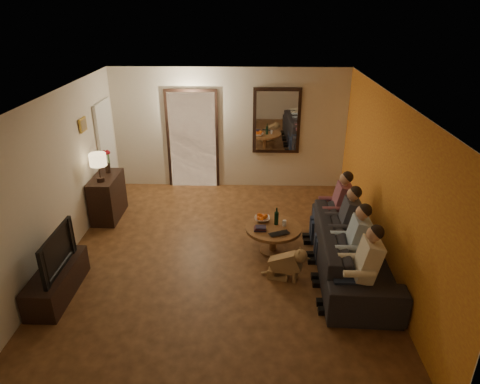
{
  "coord_description": "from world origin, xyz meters",
  "views": [
    {
      "loc": [
        0.47,
        -5.88,
        3.85
      ],
      "look_at": [
        0.3,
        0.3,
        1.05
      ],
      "focal_mm": 32.0,
      "sensor_mm": 36.0,
      "label": 1
    }
  ],
  "objects_px": {
    "person_d": "(337,210)",
    "person_a": "(361,273)",
    "person_b": "(352,248)",
    "coffee_table": "(273,239)",
    "wine_bottle": "(277,216)",
    "table_lamp": "(99,168)",
    "sofa": "(352,250)",
    "bowl": "(262,219)",
    "tv": "(51,251)",
    "dresser": "(108,197)",
    "dog": "(285,263)",
    "person_c": "(343,228)",
    "laptop": "(281,235)",
    "tv_stand": "(57,282)"
  },
  "relations": [
    {
      "from": "person_d",
      "to": "laptop",
      "type": "distance_m",
      "value": 1.16
    },
    {
      "from": "wine_bottle",
      "to": "table_lamp",
      "type": "bearing_deg",
      "value": 165.22
    },
    {
      "from": "person_a",
      "to": "person_d",
      "type": "height_order",
      "value": "same"
    },
    {
      "from": "table_lamp",
      "to": "coffee_table",
      "type": "relative_size",
      "value": 0.59
    },
    {
      "from": "person_b",
      "to": "sofa",
      "type": "bearing_deg",
      "value": 71.57
    },
    {
      "from": "person_a",
      "to": "table_lamp",
      "type": "bearing_deg",
      "value": 150.18
    },
    {
      "from": "person_b",
      "to": "coffee_table",
      "type": "bearing_deg",
      "value": 141.28
    },
    {
      "from": "tv_stand",
      "to": "person_c",
      "type": "bearing_deg",
      "value": 13.16
    },
    {
      "from": "person_d",
      "to": "bowl",
      "type": "relative_size",
      "value": 4.63
    },
    {
      "from": "tv",
      "to": "coffee_table",
      "type": "height_order",
      "value": "tv"
    },
    {
      "from": "sofa",
      "to": "bowl",
      "type": "distance_m",
      "value": 1.57
    },
    {
      "from": "sofa",
      "to": "person_c",
      "type": "height_order",
      "value": "person_c"
    },
    {
      "from": "sofa",
      "to": "coffee_table",
      "type": "relative_size",
      "value": 2.83
    },
    {
      "from": "tv_stand",
      "to": "sofa",
      "type": "xyz_separation_m",
      "value": [
        4.27,
        0.68,
        0.17
      ]
    },
    {
      "from": "dresser",
      "to": "bowl",
      "type": "height_order",
      "value": "dresser"
    },
    {
      "from": "laptop",
      "to": "tv_stand",
      "type": "bearing_deg",
      "value": 172.64
    },
    {
      "from": "person_b",
      "to": "laptop",
      "type": "xyz_separation_m",
      "value": [
        -0.97,
        0.58,
        -0.14
      ]
    },
    {
      "from": "wine_bottle",
      "to": "laptop",
      "type": "xyz_separation_m",
      "value": [
        0.05,
        -0.38,
        -0.14
      ]
    },
    {
      "from": "table_lamp",
      "to": "bowl",
      "type": "bearing_deg",
      "value": -13.69
    },
    {
      "from": "tv",
      "to": "sofa",
      "type": "distance_m",
      "value": 4.34
    },
    {
      "from": "dresser",
      "to": "person_b",
      "type": "height_order",
      "value": "person_b"
    },
    {
      "from": "person_d",
      "to": "dog",
      "type": "relative_size",
      "value": 2.14
    },
    {
      "from": "coffee_table",
      "to": "bowl",
      "type": "height_order",
      "value": "bowl"
    },
    {
      "from": "person_d",
      "to": "dresser",
      "type": "bearing_deg",
      "value": 168.99
    },
    {
      "from": "tv",
      "to": "bowl",
      "type": "xyz_separation_m",
      "value": [
        2.92,
        1.46,
        -0.23
      ]
    },
    {
      "from": "tv_stand",
      "to": "tv",
      "type": "distance_m",
      "value": 0.5
    },
    {
      "from": "person_d",
      "to": "wine_bottle",
      "type": "distance_m",
      "value": 1.05
    },
    {
      "from": "tv",
      "to": "person_c",
      "type": "bearing_deg",
      "value": -76.84
    },
    {
      "from": "person_d",
      "to": "person_b",
      "type": "bearing_deg",
      "value": -90.0
    },
    {
      "from": "table_lamp",
      "to": "tv",
      "type": "height_order",
      "value": "table_lamp"
    },
    {
      "from": "person_c",
      "to": "coffee_table",
      "type": "relative_size",
      "value": 1.31
    },
    {
      "from": "sofa",
      "to": "person_c",
      "type": "distance_m",
      "value": 0.39
    },
    {
      "from": "person_b",
      "to": "wine_bottle",
      "type": "height_order",
      "value": "person_b"
    },
    {
      "from": "table_lamp",
      "to": "person_c",
      "type": "xyz_separation_m",
      "value": [
        4.17,
        -1.19,
        -0.5
      ]
    },
    {
      "from": "person_b",
      "to": "bowl",
      "type": "relative_size",
      "value": 4.63
    },
    {
      "from": "tv_stand",
      "to": "person_d",
      "type": "xyz_separation_m",
      "value": [
        4.17,
        1.58,
        0.39
      ]
    },
    {
      "from": "sofa",
      "to": "laptop",
      "type": "relative_size",
      "value": 7.9
    },
    {
      "from": "table_lamp",
      "to": "dog",
      "type": "xyz_separation_m",
      "value": [
        3.24,
        -1.71,
        -0.82
      ]
    },
    {
      "from": "person_a",
      "to": "wine_bottle",
      "type": "relative_size",
      "value": 3.87
    },
    {
      "from": "person_a",
      "to": "wine_bottle",
      "type": "xyz_separation_m",
      "value": [
        -1.02,
        1.56,
        0.01
      ]
    },
    {
      "from": "dog",
      "to": "bowl",
      "type": "relative_size",
      "value": 2.16
    },
    {
      "from": "dresser",
      "to": "dog",
      "type": "xyz_separation_m",
      "value": [
        3.24,
        -1.93,
        -0.14
      ]
    },
    {
      "from": "person_a",
      "to": "dog",
      "type": "distance_m",
      "value": 1.2
    },
    {
      "from": "sofa",
      "to": "laptop",
      "type": "distance_m",
      "value": 1.11
    },
    {
      "from": "table_lamp",
      "to": "person_c",
      "type": "bearing_deg",
      "value": -15.94
    },
    {
      "from": "person_c",
      "to": "laptop",
      "type": "distance_m",
      "value": 0.98
    },
    {
      "from": "wine_bottle",
      "to": "person_a",
      "type": "bearing_deg",
      "value": -56.73
    },
    {
      "from": "person_a",
      "to": "laptop",
      "type": "height_order",
      "value": "person_a"
    },
    {
      "from": "tv",
      "to": "dog",
      "type": "distance_m",
      "value": 3.31
    },
    {
      "from": "person_d",
      "to": "person_a",
      "type": "bearing_deg",
      "value": -90.0
    }
  ]
}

